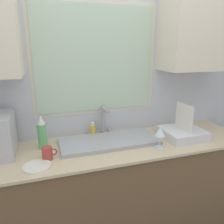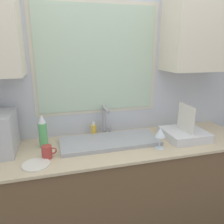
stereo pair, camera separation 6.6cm
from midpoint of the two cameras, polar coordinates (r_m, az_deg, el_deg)
countertop at (r=1.97m, az=-0.34°, el=-20.63°), size 2.40×0.61×0.89m
wall_back at (r=1.86m, az=-2.66°, el=9.34°), size 6.00×0.38×2.60m
sink_basin at (r=1.77m, az=0.48°, el=-7.64°), size 0.79×0.32×0.03m
faucet at (r=1.88m, az=-0.81°, el=-1.63°), size 0.08×0.17×0.27m
dish_rack at (r=1.96m, az=19.33°, el=-5.24°), size 0.33×0.32×0.29m
spray_bottle at (r=1.74m, az=-16.59°, el=-4.94°), size 0.06×0.06×0.26m
soap_bottle at (r=1.89m, az=-3.78°, el=-4.72°), size 0.05×0.05×0.13m
mug_near_sink at (r=1.59m, az=-15.42°, el=-10.04°), size 0.10×0.07×0.09m
wine_glass at (r=1.69m, az=13.60°, el=-5.35°), size 0.08×0.08×0.17m
small_plate at (r=1.53m, az=-18.02°, el=-12.96°), size 0.18×0.18×0.01m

